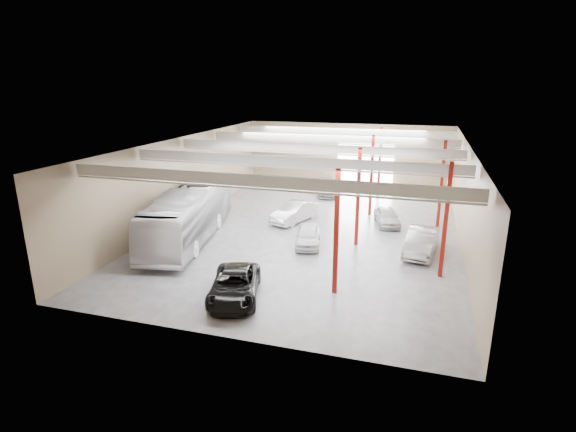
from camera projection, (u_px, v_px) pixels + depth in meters
The scene contains 8 objects.
depot_shell at pixel (316, 168), 34.31m from camera, with size 22.12×32.12×7.06m.
coach_bus at pixel (189, 214), 33.13m from camera, with size 3.20×13.67×3.81m, color silver.
black_sedan at pixel (235, 285), 24.21m from camera, with size 2.51×5.44×1.51m, color black.
car_row_a at pixel (308, 236), 32.16m from camera, with size 1.69×4.20×1.43m, color silver.
car_row_b at pixel (295, 212), 37.59m from camera, with size 1.75×5.01×1.65m, color silver.
car_row_c at pixel (327, 188), 46.50m from camera, with size 2.01×4.95×1.44m, color gray.
car_right_near at pixel (421, 241), 30.59m from camera, with size 1.82×5.22×1.72m, color #A9A9AE.
car_right_far at pixel (387, 216), 36.77m from camera, with size 1.69×4.20×1.43m, color silver.
Camera 1 is at (7.91, -32.60, 11.32)m, focal length 28.00 mm.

